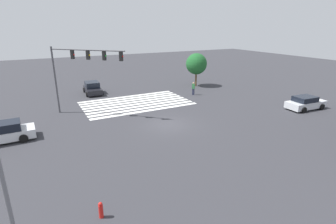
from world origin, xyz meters
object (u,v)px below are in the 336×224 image
Objects in this scene: car_1 at (1,133)px; tree_corner_a at (196,64)px; pedestrian at (193,88)px; traffic_signal_mast at (79,64)px; car_2 at (93,88)px; fire_hydrant at (101,210)px; car_0 at (306,103)px.

tree_corner_a is (-24.89, -9.72, 2.60)m from car_1.
pedestrian is at bearing 53.02° from tree_corner_a.
pedestrian is at bearing 51.88° from traffic_signal_mast.
car_1 is 1.00× the size of tree_corner_a.
fire_hydrant is (5.09, 24.68, -0.30)m from car_2.
car_0 is (-22.20, 9.20, -4.58)m from traffic_signal_mast.
car_2 is 0.89× the size of tree_corner_a.
car_1 is 26.85m from tree_corner_a.
car_1 is 1.13× the size of car_2.
traffic_signal_mast is 1.40× the size of car_1.
fire_hydrant is (2.25, 15.93, -4.84)m from traffic_signal_mast.
car_2 is at bearing 140.66° from car_0.
traffic_signal_mast is 1.57× the size of car_2.
pedestrian reaches higher than car_1.
car_1 is at bearing -35.66° from car_2.
car_2 is at bearing -9.89° from tree_corner_a.
tree_corner_a is at bearing 109.38° from car_0.
car_0 is at bearing -164.60° from fire_hydrant.
tree_corner_a is at bearing -132.31° from fire_hydrant.
traffic_signal_mast is 24.46m from car_0.
traffic_signal_mast is 9.11m from car_1.
car_0 is 1.06× the size of car_2.
fire_hydrant is at bearing 1.29° from pedestrian.
car_2 is (19.35, -17.94, 0.05)m from car_0.
car_0 is 2.66× the size of pedestrian.
car_0 is 16.16m from tree_corner_a.
traffic_signal_mast is 8.00× the size of fire_hydrant.
traffic_signal_mast is at bearing 160.98° from car_0.
car_1 is 5.73× the size of fire_hydrant.
fire_hydrant is (20.08, 22.06, -2.93)m from tree_corner_a.
tree_corner_a is (-17.83, -6.13, -1.91)m from traffic_signal_mast.
fire_hydrant is at bearing -8.55° from car_2.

